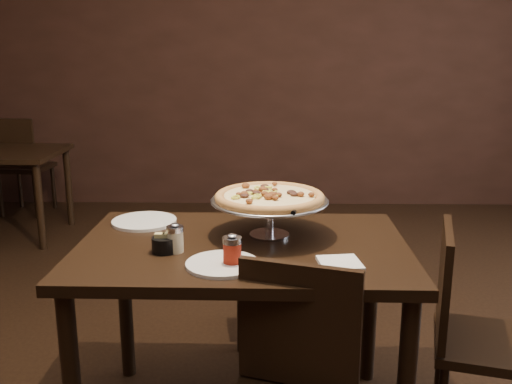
{
  "coord_description": "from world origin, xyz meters",
  "views": [
    {
      "loc": [
        0.01,
        -1.92,
        1.48
      ],
      "look_at": [
        -0.03,
        0.15,
        0.96
      ],
      "focal_mm": 40.0,
      "sensor_mm": 36.0,
      "label": 1
    }
  ],
  "objects": [
    {
      "name": "parmesan_shaker",
      "position": [
        -0.32,
        0.0,
        0.82
      ],
      "size": [
        0.06,
        0.06,
        0.11
      ],
      "color": "beige",
      "rests_on": "dining_table"
    },
    {
      "name": "plate_near",
      "position": [
        -0.14,
        -0.13,
        0.78
      ],
      "size": [
        0.25,
        0.25,
        0.01
      ],
      "primitive_type": "cylinder",
      "color": "white",
      "rests_on": "dining_table"
    },
    {
      "name": "room",
      "position": [
        0.06,
        0.03,
        1.4
      ],
      "size": [
        6.04,
        7.04,
        2.84
      ],
      "color": "black",
      "rests_on": "ground"
    },
    {
      "name": "chair_far",
      "position": [
        0.05,
        0.73,
        0.47
      ],
      "size": [
        0.47,
        0.47,
        0.86
      ],
      "rotation": [
        0.0,
        0.0,
        2.95
      ],
      "color": "black",
      "rests_on": "ground"
    },
    {
      "name": "chair_side",
      "position": [
        0.78,
        0.04,
        0.46
      ],
      "size": [
        0.48,
        0.48,
        0.84
      ],
      "rotation": [
        0.0,
        0.0,
        1.3
      ],
      "color": "black",
      "rests_on": "ground"
    },
    {
      "name": "dining_table",
      "position": [
        -0.08,
        0.1,
        0.67
      ],
      "size": [
        1.24,
        0.83,
        0.77
      ],
      "rotation": [
        0.0,
        0.0,
        -0.01
      ],
      "color": "black",
      "rests_on": "ground"
    },
    {
      "name": "napkin_stack",
      "position": [
        0.25,
        -0.12,
        0.78
      ],
      "size": [
        0.15,
        0.15,
        0.01
      ],
      "primitive_type": "cube",
      "rotation": [
        0.0,
        0.0,
        0.14
      ],
      "color": "white",
      "rests_on": "dining_table"
    },
    {
      "name": "pepper_flake_shaker",
      "position": [
        -0.11,
        -0.13,
        0.82
      ],
      "size": [
        0.07,
        0.07,
        0.11
      ],
      "color": "maroon",
      "rests_on": "dining_table"
    },
    {
      "name": "pizza_stand",
      "position": [
        0.02,
        0.19,
        0.92
      ],
      "size": [
        0.46,
        0.46,
        0.19
      ],
      "color": "#BBBBC2",
      "rests_on": "dining_table"
    },
    {
      "name": "bg_chair_far",
      "position": [
        -2.22,
        3.06,
        0.49
      ],
      "size": [
        0.46,
        0.46,
        0.89
      ],
      "rotation": [
        0.0,
        0.0,
        3.04
      ],
      "color": "black",
      "rests_on": "ground"
    },
    {
      "name": "packet_caddy",
      "position": [
        -0.36,
        0.0,
        0.8
      ],
      "size": [
        0.09,
        0.09,
        0.07
      ],
      "rotation": [
        0.0,
        0.0,
        -0.02
      ],
      "color": "black",
      "rests_on": "dining_table"
    },
    {
      "name": "plate_left",
      "position": [
        -0.51,
        0.35,
        0.78
      ],
      "size": [
        0.27,
        0.27,
        0.01
      ],
      "primitive_type": "cylinder",
      "color": "white",
      "rests_on": "dining_table"
    },
    {
      "name": "serving_spatula",
      "position": [
        0.11,
        0.04,
        0.92
      ],
      "size": [
        0.12,
        0.12,
        0.02
      ],
      "rotation": [
        0.0,
        0.0,
        -0.21
      ],
      "color": "#BBBBC2",
      "rests_on": "pizza_stand"
    }
  ]
}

